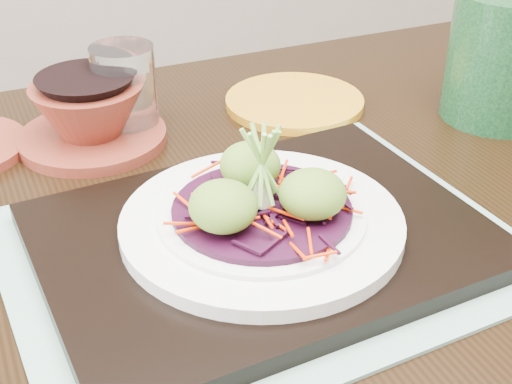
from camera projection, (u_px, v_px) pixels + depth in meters
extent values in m
cube|color=black|center=(210.00, 251.00, 0.66)|extent=(1.37, 1.02, 0.04)
cube|color=black|center=(430.00, 242.00, 1.35)|extent=(0.07, 0.07, 0.74)
cube|color=gray|center=(262.00, 247.00, 0.63)|extent=(0.50, 0.43, 0.00)
cube|color=black|center=(262.00, 237.00, 0.63)|extent=(0.43, 0.36, 0.02)
cylinder|color=white|center=(262.00, 223.00, 0.62)|extent=(0.25, 0.25, 0.01)
cylinder|color=white|center=(262.00, 215.00, 0.61)|extent=(0.18, 0.18, 0.01)
cylinder|color=black|center=(262.00, 210.00, 0.61)|extent=(0.16, 0.16, 0.01)
ellipsoid|color=olive|center=(223.00, 207.00, 0.57)|extent=(0.06, 0.06, 0.04)
ellipsoid|color=olive|center=(313.00, 194.00, 0.59)|extent=(0.06, 0.06, 0.04)
ellipsoid|color=olive|center=(250.00, 165.00, 0.63)|extent=(0.06, 0.06, 0.04)
cylinder|color=white|center=(125.00, 90.00, 0.81)|extent=(0.09, 0.09, 0.10)
cylinder|color=maroon|center=(93.00, 138.00, 0.81)|extent=(0.20, 0.20, 0.01)
cylinder|color=#C68216|center=(294.00, 102.00, 0.89)|extent=(0.22, 0.22, 0.01)
cylinder|color=#1D5123|center=(504.00, 57.00, 0.83)|extent=(0.15, 0.15, 0.15)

